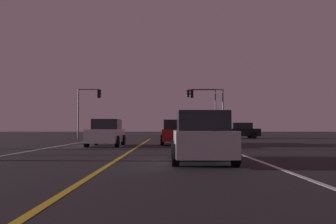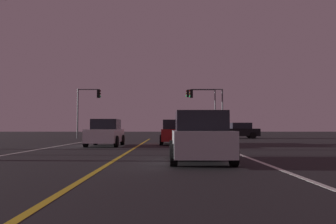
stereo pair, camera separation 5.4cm
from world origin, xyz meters
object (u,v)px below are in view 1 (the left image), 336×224
object	(u,v)px
car_crossing_side	(240,131)
car_ahead_far	(176,133)
car_oncoming	(107,133)
traffic_light_near_right	(207,101)
traffic_light_near_left	(90,102)
car_lead_same_lane	(202,138)
traffic_light_far_right	(203,102)

from	to	relation	value
car_crossing_side	car_ahead_far	distance (m)	14.98
car_crossing_side	car_oncoming	bearing A→B (deg)	52.59
traffic_light_near_right	car_crossing_side	bearing A→B (deg)	-164.06
traffic_light_near_left	traffic_light_near_right	bearing A→B (deg)	0.00
car_lead_same_lane	car_oncoming	size ratio (longest dim) A/B	1.00
car_ahead_far	traffic_light_near_right	distance (m)	12.93
traffic_light_near_right	traffic_light_near_left	size ratio (longest dim) A/B	1.00
car_crossing_side	traffic_light_far_right	world-z (taller)	traffic_light_far_right
car_oncoming	traffic_light_near_right	world-z (taller)	traffic_light_near_right
car_crossing_side	car_lead_same_lane	world-z (taller)	same
car_ahead_far	traffic_light_near_right	world-z (taller)	traffic_light_near_right
car_crossing_side	car_ahead_far	xyz separation A→B (m)	(-7.30, -13.08, 0.00)
car_crossing_side	car_lead_same_lane	size ratio (longest dim) A/B	1.00
car_ahead_far	car_lead_same_lane	size ratio (longest dim) A/B	1.00
car_lead_same_lane	traffic_light_near_right	bearing A→B (deg)	-7.03
car_crossing_side	car_oncoming	xyz separation A→B (m)	(-11.72, -15.33, 0.00)
car_ahead_far	car_oncoming	size ratio (longest dim) A/B	1.00
car_lead_same_lane	traffic_light_far_right	distance (m)	30.03
traffic_light_near_right	car_ahead_far	bearing A→B (deg)	73.37
car_lead_same_lane	traffic_light_near_left	size ratio (longest dim) A/B	0.81
car_ahead_far	car_oncoming	distance (m)	4.96
traffic_light_near_left	traffic_light_far_right	size ratio (longest dim) A/B	0.90
traffic_light_near_left	car_lead_same_lane	bearing A→B (deg)	-68.54
car_ahead_far	traffic_light_far_right	distance (m)	18.24
car_ahead_far	car_crossing_side	bearing A→B (deg)	-29.18
car_oncoming	traffic_light_far_right	bearing A→B (deg)	157.82
traffic_light_near_left	traffic_light_far_right	xyz separation A→B (m)	(12.53, 5.50, 0.46)
car_ahead_far	traffic_light_near_right	bearing A→B (deg)	-16.63
car_crossing_side	car_oncoming	world-z (taller)	same
car_ahead_far	traffic_light_near_left	bearing A→B (deg)	36.48
car_oncoming	traffic_light_far_right	size ratio (longest dim) A/B	0.73
traffic_light_far_right	car_crossing_side	bearing A→B (deg)	129.54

